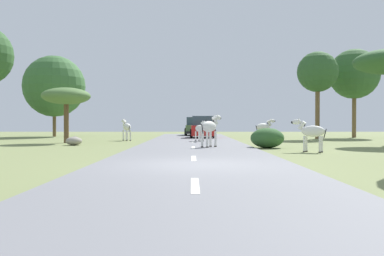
{
  "coord_description": "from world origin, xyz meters",
  "views": [
    {
      "loc": [
        -0.17,
        -11.95,
        1.26
      ],
      "look_at": [
        -0.19,
        8.79,
        0.99
      ],
      "focal_mm": 38.53,
      "sensor_mm": 36.0,
      "label": 1
    }
  ],
  "objects_px": {
    "zebra_3": "(311,132)",
    "bush_1": "(268,138)",
    "car_1": "(196,127)",
    "rock_0": "(266,137)",
    "zebra_1": "(265,127)",
    "tree_3": "(67,97)",
    "zebra_4": "(210,127)",
    "tree_1": "(55,86)",
    "tree_4": "(355,74)",
    "car_0": "(203,128)",
    "zebra_0": "(200,129)",
    "rock_2": "(74,141)",
    "bush_0": "(272,133)",
    "zebra_2": "(127,127)",
    "rock_1": "(75,138)",
    "tree_0": "(318,72)"
  },
  "relations": [
    {
      "from": "zebra_4",
      "to": "tree_0",
      "type": "xyz_separation_m",
      "value": [
        8.9,
        11.66,
        4.13
      ]
    },
    {
      "from": "car_1",
      "to": "rock_1",
      "type": "xyz_separation_m",
      "value": [
        -9.03,
        -9.34,
        -0.72
      ]
    },
    {
      "from": "car_0",
      "to": "bush_0",
      "type": "distance_m",
      "value": 5.54
    },
    {
      "from": "car_0",
      "to": "rock_0",
      "type": "height_order",
      "value": "car_0"
    },
    {
      "from": "zebra_0",
      "to": "zebra_3",
      "type": "bearing_deg",
      "value": 91.33
    },
    {
      "from": "zebra_4",
      "to": "rock_1",
      "type": "height_order",
      "value": "zebra_4"
    },
    {
      "from": "tree_1",
      "to": "car_0",
      "type": "bearing_deg",
      "value": -16.14
    },
    {
      "from": "car_0",
      "to": "bush_0",
      "type": "bearing_deg",
      "value": -7.26
    },
    {
      "from": "car_0",
      "to": "tree_4",
      "type": "distance_m",
      "value": 13.74
    },
    {
      "from": "zebra_4",
      "to": "tree_1",
      "type": "xyz_separation_m",
      "value": [
        -13.38,
        16.87,
        3.51
      ]
    },
    {
      "from": "zebra_4",
      "to": "car_0",
      "type": "bearing_deg",
      "value": 125.78
    },
    {
      "from": "rock_0",
      "to": "zebra_2",
      "type": "bearing_deg",
      "value": -171.44
    },
    {
      "from": "car_1",
      "to": "bush_1",
      "type": "xyz_separation_m",
      "value": [
        3.44,
        -19.44,
        -0.35
      ]
    },
    {
      "from": "tree_4",
      "to": "rock_0",
      "type": "bearing_deg",
      "value": -151.96
    },
    {
      "from": "zebra_1",
      "to": "tree_3",
      "type": "relative_size",
      "value": 0.46
    },
    {
      "from": "bush_1",
      "to": "rock_0",
      "type": "distance_m",
      "value": 10.14
    },
    {
      "from": "zebra_0",
      "to": "car_0",
      "type": "xyz_separation_m",
      "value": [
        0.32,
        6.68,
        -0.02
      ]
    },
    {
      "from": "tree_3",
      "to": "bush_0",
      "type": "xyz_separation_m",
      "value": [
        14.16,
        7.16,
        -2.48
      ]
    },
    {
      "from": "bush_1",
      "to": "rock_2",
      "type": "bearing_deg",
      "value": 166.63
    },
    {
      "from": "tree_3",
      "to": "rock_1",
      "type": "height_order",
      "value": "tree_3"
    },
    {
      "from": "bush_1",
      "to": "rock_0",
      "type": "bearing_deg",
      "value": 80.52
    },
    {
      "from": "tree_1",
      "to": "tree_4",
      "type": "distance_m",
      "value": 26.36
    },
    {
      "from": "zebra_3",
      "to": "bush_0",
      "type": "xyz_separation_m",
      "value": [
        1.23,
        15.2,
        -0.47
      ]
    },
    {
      "from": "car_1",
      "to": "rock_0",
      "type": "relative_size",
      "value": 7.03
    },
    {
      "from": "car_1",
      "to": "rock_0",
      "type": "xyz_separation_m",
      "value": [
        5.11,
        -9.45,
        -0.66
      ]
    },
    {
      "from": "zebra_1",
      "to": "zebra_3",
      "type": "relative_size",
      "value": 1.07
    },
    {
      "from": "zebra_2",
      "to": "car_0",
      "type": "xyz_separation_m",
      "value": [
        5.46,
        4.53,
        -0.09
      ]
    },
    {
      "from": "zebra_4",
      "to": "tree_3",
      "type": "bearing_deg",
      "value": -175.23
    },
    {
      "from": "zebra_2",
      "to": "bush_0",
      "type": "relative_size",
      "value": 1.17
    },
    {
      "from": "car_0",
      "to": "bush_0",
      "type": "height_order",
      "value": "car_0"
    },
    {
      "from": "zebra_4",
      "to": "tree_4",
      "type": "height_order",
      "value": "tree_4"
    },
    {
      "from": "zebra_3",
      "to": "bush_1",
      "type": "bearing_deg",
      "value": 59.55
    },
    {
      "from": "rock_1",
      "to": "car_0",
      "type": "bearing_deg",
      "value": 16.95
    },
    {
      "from": "tree_0",
      "to": "rock_1",
      "type": "relative_size",
      "value": 14.34
    },
    {
      "from": "zebra_1",
      "to": "bush_0",
      "type": "bearing_deg",
      "value": 136.28
    },
    {
      "from": "zebra_1",
      "to": "zebra_2",
      "type": "bearing_deg",
      "value": -118.77
    },
    {
      "from": "rock_0",
      "to": "rock_2",
      "type": "distance_m",
      "value": 14.17
    },
    {
      "from": "zebra_4",
      "to": "tree_1",
      "type": "relative_size",
      "value": 0.23
    },
    {
      "from": "zebra_4",
      "to": "tree_4",
      "type": "xyz_separation_m",
      "value": [
        12.85,
        14.44,
        4.32
      ]
    },
    {
      "from": "zebra_1",
      "to": "zebra_3",
      "type": "bearing_deg",
      "value": -26.09
    },
    {
      "from": "car_0",
      "to": "car_1",
      "type": "height_order",
      "value": "same"
    },
    {
      "from": "car_1",
      "to": "zebra_4",
      "type": "bearing_deg",
      "value": 91.76
    },
    {
      "from": "zebra_0",
      "to": "zebra_4",
      "type": "height_order",
      "value": "zebra_4"
    },
    {
      "from": "zebra_1",
      "to": "rock_0",
      "type": "height_order",
      "value": "zebra_1"
    },
    {
      "from": "tree_0",
      "to": "bush_1",
      "type": "relative_size",
      "value": 4.1
    },
    {
      "from": "zebra_0",
      "to": "rock_1",
      "type": "relative_size",
      "value": 2.89
    },
    {
      "from": "car_0",
      "to": "tree_4",
      "type": "relative_size",
      "value": 0.58
    },
    {
      "from": "zebra_0",
      "to": "rock_2",
      "type": "relative_size",
      "value": 1.54
    },
    {
      "from": "tree_3",
      "to": "bush_1",
      "type": "xyz_separation_m",
      "value": [
        11.58,
        -5.2,
        -2.38
      ]
    },
    {
      "from": "tree_3",
      "to": "tree_4",
      "type": "distance_m",
      "value": 23.6
    }
  ]
}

